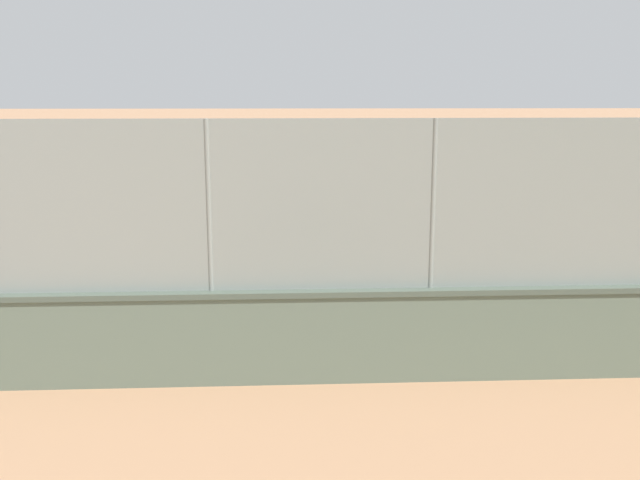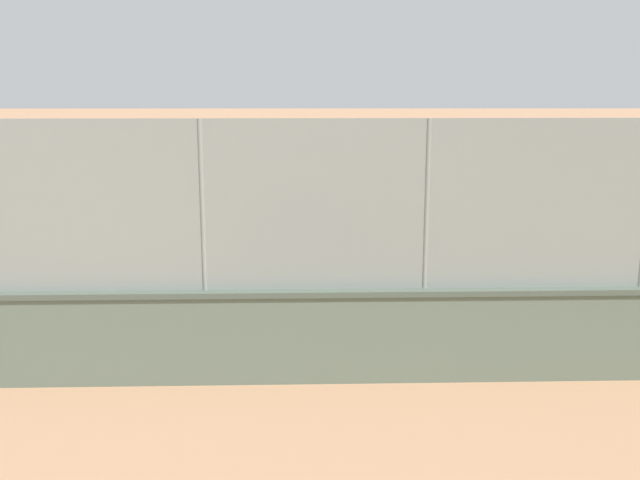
{
  "view_description": "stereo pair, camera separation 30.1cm",
  "coord_description": "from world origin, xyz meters",
  "px_view_note": "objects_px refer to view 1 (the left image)",
  "views": [
    {
      "loc": [
        0.09,
        21.53,
        4.1
      ],
      "look_at": [
        -0.39,
        7.53,
        1.16
      ],
      "focal_mm": 40.6,
      "sensor_mm": 36.0,
      "label": 1
    },
    {
      "loc": [
        -0.21,
        21.54,
        4.1
      ],
      "look_at": [
        -0.39,
        7.53,
        1.16
      ],
      "focal_mm": 40.6,
      "sensor_mm": 36.0,
      "label": 2
    }
  ],
  "objects_px": {
    "player_foreground_swinging": "(388,245)",
    "player_near_wall_returning": "(161,232)",
    "player_crossing_court": "(327,214)",
    "sports_ball": "(104,214)"
  },
  "relations": [
    {
      "from": "player_near_wall_returning",
      "to": "sports_ball",
      "type": "relative_size",
      "value": 10.68
    },
    {
      "from": "player_crossing_court",
      "to": "player_foreground_swinging",
      "type": "bearing_deg",
      "value": 107.99
    },
    {
      "from": "player_crossing_court",
      "to": "sports_ball",
      "type": "bearing_deg",
      "value": 30.09
    },
    {
      "from": "player_foreground_swinging",
      "to": "sports_ball",
      "type": "xyz_separation_m",
      "value": [
        6.08,
        -0.66,
        0.6
      ]
    },
    {
      "from": "player_near_wall_returning",
      "to": "player_crossing_court",
      "type": "relative_size",
      "value": 0.93
    },
    {
      "from": "player_foreground_swinging",
      "to": "player_near_wall_returning",
      "type": "bearing_deg",
      "value": -18.06
    },
    {
      "from": "player_near_wall_returning",
      "to": "player_crossing_court",
      "type": "bearing_deg",
      "value": -154.39
    },
    {
      "from": "sports_ball",
      "to": "player_foreground_swinging",
      "type": "bearing_deg",
      "value": 173.78
    },
    {
      "from": "player_foreground_swinging",
      "to": "player_crossing_court",
      "type": "bearing_deg",
      "value": -72.01
    },
    {
      "from": "player_crossing_court",
      "to": "sports_ball",
      "type": "xyz_separation_m",
      "value": [
        4.93,
        2.86,
        0.52
      ]
    }
  ]
}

